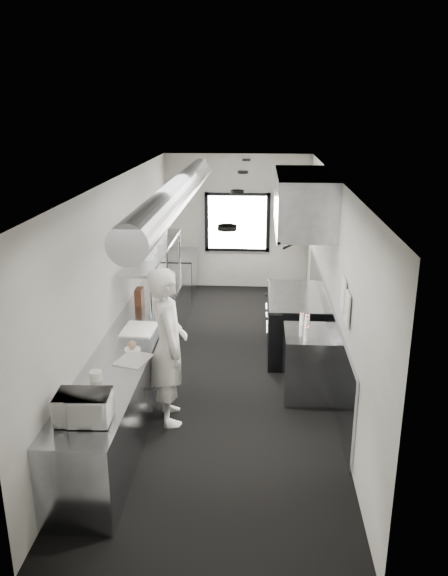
% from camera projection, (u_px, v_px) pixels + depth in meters
% --- Properties ---
extents(floor, '(3.00, 8.00, 0.01)m').
position_uv_depth(floor, '(225.00, 368.00, 8.35)').
color(floor, black).
rests_on(floor, ground).
extents(ceiling, '(3.00, 8.00, 0.01)m').
position_uv_depth(ceiling, '(226.00, 178.00, 7.48)').
color(ceiling, silver).
rests_on(ceiling, wall_back).
extents(wall_back, '(3.00, 0.02, 2.80)m').
position_uv_depth(wall_back, '(237.00, 222.00, 11.71)').
color(wall_back, '#B7B6AE').
rests_on(wall_back, floor).
extents(wall_front, '(3.00, 0.02, 2.80)m').
position_uv_depth(wall_front, '(192.00, 439.00, 4.12)').
color(wall_front, '#B7B6AE').
rests_on(wall_front, floor).
extents(wall_left, '(0.02, 8.00, 2.80)m').
position_uv_depth(wall_left, '(121.00, 277.00, 8.00)').
color(wall_left, '#B7B6AE').
rests_on(wall_left, floor).
extents(wall_right, '(0.02, 8.00, 2.80)m').
position_uv_depth(wall_right, '(333.00, 281.00, 7.82)').
color(wall_right, '#B7B6AE').
rests_on(wall_right, floor).
extents(wall_cladding, '(0.03, 5.50, 1.10)m').
position_uv_depth(wall_cladding, '(325.00, 329.00, 8.37)').
color(wall_cladding, gray).
rests_on(wall_cladding, wall_right).
extents(hvac_duct, '(0.40, 6.40, 0.40)m').
position_uv_depth(hvac_duct, '(178.00, 192.00, 7.98)').
color(hvac_duct, '#989AA0').
rests_on(hvac_duct, ceiling).
extents(service_window, '(1.36, 0.05, 1.25)m').
position_uv_depth(service_window, '(237.00, 223.00, 11.67)').
color(service_window, silver).
rests_on(service_window, wall_back).
extents(exhaust_hood, '(0.81, 2.20, 0.88)m').
position_uv_depth(exhaust_hood, '(303.00, 201.00, 8.20)').
color(exhaust_hood, gray).
rests_on(exhaust_hood, ceiling).
extents(prep_counter, '(0.70, 6.00, 0.90)m').
position_uv_depth(prep_counter, '(141.00, 353.00, 7.80)').
color(prep_counter, gray).
rests_on(prep_counter, floor).
extents(pass_shelf, '(0.45, 3.00, 0.68)m').
position_uv_depth(pass_shelf, '(154.00, 250.00, 8.89)').
color(pass_shelf, gray).
rests_on(pass_shelf, prep_counter).
extents(range, '(0.88, 1.60, 0.94)m').
position_uv_depth(range, '(294.00, 323.00, 8.80)').
color(range, black).
rests_on(range, floor).
extents(bottle_station, '(0.65, 0.80, 0.90)m').
position_uv_depth(bottle_station, '(308.00, 364.00, 7.47)').
color(bottle_station, gray).
rests_on(bottle_station, floor).
extents(far_work_table, '(0.70, 1.20, 0.90)m').
position_uv_depth(far_work_table, '(178.00, 276.00, 11.31)').
color(far_work_table, gray).
rests_on(far_work_table, floor).
extents(notice_sheet_a, '(0.02, 0.28, 0.38)m').
position_uv_depth(notice_sheet_a, '(343.00, 295.00, 6.62)').
color(notice_sheet_a, silver).
rests_on(notice_sheet_a, wall_right).
extents(notice_sheet_b, '(0.02, 0.28, 0.38)m').
position_uv_depth(notice_sheet_b, '(347.00, 309.00, 6.31)').
color(notice_sheet_b, silver).
rests_on(notice_sheet_b, wall_right).
extents(line_cook, '(0.65, 0.82, 1.96)m').
position_uv_depth(line_cook, '(168.00, 346.00, 6.73)').
color(line_cook, silver).
rests_on(line_cook, floor).
extents(microwave, '(0.49, 0.38, 0.28)m').
position_uv_depth(microwave, '(84.00, 408.00, 5.24)').
color(microwave, white).
rests_on(microwave, prep_counter).
extents(deli_tub_a, '(0.17, 0.17, 0.10)m').
position_uv_depth(deli_tub_a, '(80.00, 398.00, 5.59)').
color(deli_tub_a, silver).
rests_on(deli_tub_a, prep_counter).
extents(deli_tub_b, '(0.18, 0.18, 0.10)m').
position_uv_depth(deli_tub_b, '(96.00, 376.00, 6.06)').
color(deli_tub_b, silver).
rests_on(deli_tub_b, prep_counter).
extents(newspaper, '(0.44, 0.50, 0.01)m').
position_uv_depth(newspaper, '(133.00, 359.00, 6.55)').
color(newspaper, white).
rests_on(newspaper, prep_counter).
extents(small_plate, '(0.24, 0.24, 0.02)m').
position_uv_depth(small_plate, '(133.00, 349.00, 6.81)').
color(small_plate, white).
rests_on(small_plate, prep_counter).
extents(pastry, '(0.09, 0.09, 0.09)m').
position_uv_depth(pastry, '(132.00, 345.00, 6.79)').
color(pastry, tan).
rests_on(pastry, small_plate).
extents(cutting_board, '(0.44, 0.57, 0.02)m').
position_uv_depth(cutting_board, '(139.00, 329.00, 7.42)').
color(cutting_board, silver).
rests_on(cutting_board, prep_counter).
extents(knife_block, '(0.10, 0.23, 0.25)m').
position_uv_depth(knife_block, '(139.00, 296.00, 8.34)').
color(knife_block, '#522D1D').
rests_on(knife_block, prep_counter).
extents(plate_stack_a, '(0.23, 0.23, 0.27)m').
position_uv_depth(plate_stack_a, '(146.00, 250.00, 8.23)').
color(plate_stack_a, white).
rests_on(plate_stack_a, pass_shelf).
extents(plate_stack_b, '(0.28, 0.28, 0.28)m').
position_uv_depth(plate_stack_b, '(150.00, 244.00, 8.60)').
color(plate_stack_b, white).
rests_on(plate_stack_b, pass_shelf).
extents(plate_stack_c, '(0.25, 0.25, 0.32)m').
position_uv_depth(plate_stack_c, '(157.00, 234.00, 9.16)').
color(plate_stack_c, white).
rests_on(plate_stack_c, pass_shelf).
extents(plate_stack_d, '(0.31, 0.31, 0.39)m').
position_uv_depth(plate_stack_d, '(159.00, 228.00, 9.43)').
color(plate_stack_d, white).
rests_on(plate_stack_d, pass_shelf).
extents(squeeze_bottle_a, '(0.07, 0.07, 0.18)m').
position_uv_depth(squeeze_bottle_a, '(306.00, 334.00, 7.07)').
color(squeeze_bottle_a, silver).
rests_on(squeeze_bottle_a, bottle_station).
extents(squeeze_bottle_b, '(0.05, 0.05, 0.16)m').
position_uv_depth(squeeze_bottle_b, '(307.00, 332.00, 7.14)').
color(squeeze_bottle_b, silver).
rests_on(squeeze_bottle_b, bottle_station).
extents(squeeze_bottle_c, '(0.08, 0.08, 0.19)m').
position_uv_depth(squeeze_bottle_c, '(307.00, 325.00, 7.35)').
color(squeeze_bottle_c, silver).
rests_on(squeeze_bottle_c, bottle_station).
extents(squeeze_bottle_d, '(0.08, 0.08, 0.20)m').
position_uv_depth(squeeze_bottle_d, '(307.00, 322.00, 7.44)').
color(squeeze_bottle_d, silver).
rests_on(squeeze_bottle_d, bottle_station).
extents(squeeze_bottle_e, '(0.07, 0.07, 0.17)m').
position_uv_depth(squeeze_bottle_e, '(302.00, 319.00, 7.56)').
color(squeeze_bottle_e, silver).
rests_on(squeeze_bottle_e, bottle_station).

